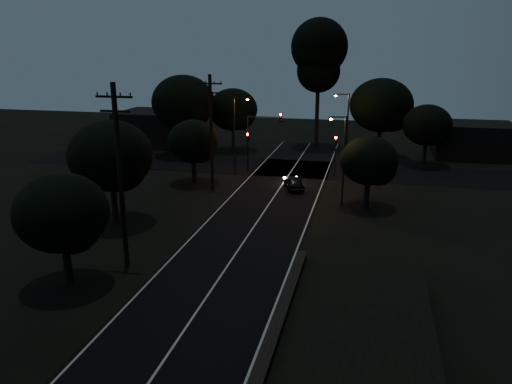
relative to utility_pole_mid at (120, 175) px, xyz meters
The scene contains 21 objects.
road_surface 18.13m from the utility_pole_mid, 69.58° to the left, with size 60.00×70.00×0.03m.
utility_pole_mid is the anchor object (origin of this frame).
utility_pole_far 17.00m from the utility_pole_mid, 90.00° to the left, with size 2.20×0.30×10.50m.
tree_left_b 3.93m from the utility_pole_mid, 120.43° to the right, with size 5.05×5.05×6.41m.
tree_left_c 8.13m from the utility_pole_mid, 121.92° to the left, with size 6.15×6.15×7.77m.
tree_left_d 19.13m from the utility_pole_mid, 97.02° to the left, with size 4.85×4.85×6.16m.
tree_far_nw 34.99m from the utility_pole_mid, 94.56° to the left, with size 6.15×6.15×7.80m.
tree_far_w 31.81m from the utility_pole_mid, 104.07° to the left, with size 7.53×7.53×9.60m.
tree_far_ne 38.05m from the utility_pole_mid, 66.35° to the left, with size 7.36×7.36×9.31m.
tree_far_e 37.77m from the utility_pole_mid, 57.67° to the left, with size 5.31×5.31×6.73m.
tree_right_a 20.65m from the utility_pole_mid, 46.46° to the left, with size 4.68×4.68×5.95m.
tall_pine 41.05m from the utility_pole_mid, 80.07° to the left, with size 7.17×7.17×16.29m.
building_left 39.72m from the utility_pole_mid, 110.73° to the left, with size 10.00×8.00×4.40m, color black.
building_right 46.19m from the utility_pole_mid, 55.62° to the left, with size 9.00×7.00×4.00m, color black.
signal_left 25.19m from the utility_pole_mid, 86.79° to the left, with size 0.28×0.35×4.10m.
signal_right 27.30m from the utility_pole_mid, 67.01° to the left, with size 0.28×0.35×4.10m.
signal_mast 25.22m from the utility_pole_mid, 82.96° to the left, with size 3.70×0.35×6.25m.
streetlight_a 23.04m from the utility_pole_mid, 88.27° to the left, with size 1.66×0.26×8.00m.
streetlight_b 31.15m from the utility_pole_mid, 68.70° to the left, with size 1.66×0.26×8.00m.
streetlight_c 19.15m from the utility_pole_mid, 51.74° to the left, with size 1.46×0.26×7.50m.
car 21.01m from the utility_pole_mid, 68.95° to the left, with size 1.50×3.72×1.27m, color black.
Camera 1 is at (7.99, -10.45, 12.97)m, focal length 35.00 mm.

